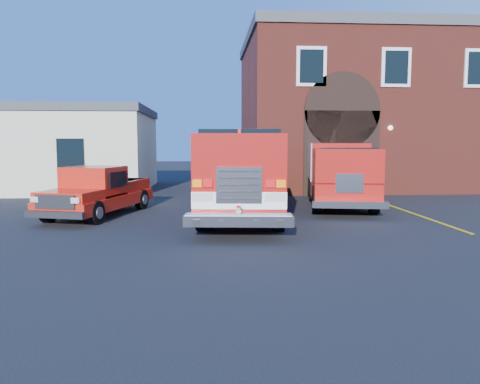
{
  "coord_description": "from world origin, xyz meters",
  "views": [
    {
      "loc": [
        -0.8,
        -12.73,
        2.54
      ],
      "look_at": [
        0.0,
        -1.2,
        1.3
      ],
      "focal_mm": 35.0,
      "sensor_mm": 36.0,
      "label": 1
    }
  ],
  "objects": [
    {
      "name": "fire_engine",
      "position": [
        0.43,
        3.62,
        1.51
      ],
      "size": [
        3.52,
        9.65,
        2.91
      ],
      "color": "black",
      "rests_on": "ground"
    },
    {
      "name": "parking_stripe_near",
      "position": [
        6.5,
        1.0,
        0.0
      ],
      "size": [
        0.12,
        3.0,
        0.01
      ],
      "primitive_type": "cube",
      "color": "#E8B80C",
      "rests_on": "ground"
    },
    {
      "name": "parking_stripe_mid",
      "position": [
        6.5,
        4.0,
        0.0
      ],
      "size": [
        0.12,
        3.0,
        0.01
      ],
      "primitive_type": "cube",
      "color": "#E8B80C",
      "rests_on": "ground"
    },
    {
      "name": "secondary_truck",
      "position": [
        4.55,
        6.03,
        1.36
      ],
      "size": [
        3.69,
        7.96,
        2.49
      ],
      "color": "black",
      "rests_on": "ground"
    },
    {
      "name": "parking_stripe_far",
      "position": [
        6.5,
        7.0,
        0.0
      ],
      "size": [
        0.12,
        3.0,
        0.01
      ],
      "primitive_type": "cube",
      "color": "#E8B80C",
      "rests_on": "ground"
    },
    {
      "name": "side_building",
      "position": [
        -9.0,
        13.0,
        2.2
      ],
      "size": [
        10.2,
        8.2,
        4.35
      ],
      "color": "beige",
      "rests_on": "ground"
    },
    {
      "name": "ground",
      "position": [
        0.0,
        0.0,
        0.0
      ],
      "size": [
        100.0,
        100.0,
        0.0
      ],
      "primitive_type": "plane",
      "color": "black",
      "rests_on": "ground"
    },
    {
      "name": "fire_station",
      "position": [
        8.99,
        13.98,
        4.25
      ],
      "size": [
        15.2,
        10.2,
        8.45
      ],
      "color": "maroon",
      "rests_on": "ground"
    },
    {
      "name": "pickup_truck",
      "position": [
        -4.58,
        3.63,
        0.81
      ],
      "size": [
        3.24,
        5.54,
        1.71
      ],
      "color": "black",
      "rests_on": "ground"
    }
  ]
}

